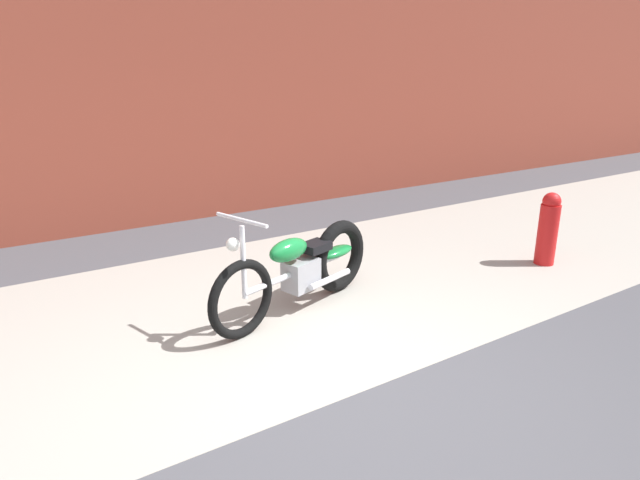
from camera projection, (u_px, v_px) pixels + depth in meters
ground_plane at (355, 395)px, 3.67m from camera, size 80.00×80.00×0.00m
sidewalk_slab at (247, 305)px, 5.07m from camera, size 36.00×3.50×0.01m
brick_building_wall at (126, 23)px, 7.00m from camera, size 36.00×0.50×5.46m
motorcycle_green at (307, 266)px, 4.93m from camera, size 1.95×0.82×1.03m
fire_hydrant at (548, 228)px, 6.02m from camera, size 0.22×0.22×0.84m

